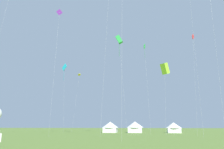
{
  "coord_description": "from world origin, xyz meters",
  "views": [
    {
      "loc": [
        6.03,
        -5.41,
        1.97
      ],
      "look_at": [
        0.0,
        32.0,
        11.33
      ],
      "focal_mm": 33.42,
      "sensor_mm": 36.0,
      "label": 1
    }
  ],
  "objects_px": {
    "kite_cyan_diamond": "(64,68)",
    "festival_tent_center": "(110,127)",
    "festival_tent_left": "(174,127)",
    "kite_lime_box": "(165,69)",
    "kite_purple_diamond": "(59,19)",
    "kite_yellow_parafoil": "(79,75)",
    "kite_green_box": "(119,40)",
    "kite_green_diamond": "(145,50)",
    "festival_tent_right": "(135,126)",
    "kite_red_diamond": "(193,42)"
  },
  "relations": [
    {
      "from": "kite_lime_box",
      "to": "festival_tent_right",
      "type": "relative_size",
      "value": 3.6
    },
    {
      "from": "festival_tent_left",
      "to": "kite_yellow_parafoil",
      "type": "bearing_deg",
      "value": 177.99
    },
    {
      "from": "kite_green_diamond",
      "to": "kite_green_box",
      "type": "bearing_deg",
      "value": 135.8
    },
    {
      "from": "festival_tent_right",
      "to": "kite_red_diamond",
      "type": "bearing_deg",
      "value": -46.46
    },
    {
      "from": "kite_purple_diamond",
      "to": "festival_tent_center",
      "type": "xyz_separation_m",
      "value": [
        7.16,
        24.95,
        -22.71
      ]
    },
    {
      "from": "festival_tent_center",
      "to": "festival_tent_left",
      "type": "relative_size",
      "value": 1.08
    },
    {
      "from": "kite_yellow_parafoil",
      "to": "kite_green_diamond",
      "type": "relative_size",
      "value": 0.8
    },
    {
      "from": "kite_cyan_diamond",
      "to": "kite_green_box",
      "type": "height_order",
      "value": "kite_green_box"
    },
    {
      "from": "kite_purple_diamond",
      "to": "festival_tent_center",
      "type": "height_order",
      "value": "kite_purple_diamond"
    },
    {
      "from": "kite_lime_box",
      "to": "festival_tent_center",
      "type": "xyz_separation_m",
      "value": [
        -16.06,
        10.11,
        -14.6
      ]
    },
    {
      "from": "kite_purple_diamond",
      "to": "festival_tent_right",
      "type": "height_order",
      "value": "kite_purple_diamond"
    },
    {
      "from": "kite_lime_box",
      "to": "kite_purple_diamond",
      "type": "xyz_separation_m",
      "value": [
        -23.21,
        -14.84,
        8.11
      ]
    },
    {
      "from": "kite_yellow_parafoil",
      "to": "kite_purple_diamond",
      "type": "relative_size",
      "value": 0.7
    },
    {
      "from": "kite_green_box",
      "to": "festival_tent_left",
      "type": "height_order",
      "value": "kite_green_box"
    },
    {
      "from": "kite_green_box",
      "to": "festival_tent_center",
      "type": "xyz_separation_m",
      "value": [
        -3.26,
        2.6,
        -26.76
      ]
    },
    {
      "from": "kite_cyan_diamond",
      "to": "festival_tent_center",
      "type": "bearing_deg",
      "value": 23.45
    },
    {
      "from": "kite_cyan_diamond",
      "to": "festival_tent_left",
      "type": "xyz_separation_m",
      "value": [
        31.68,
        5.73,
        -17.37
      ]
    },
    {
      "from": "festival_tent_center",
      "to": "kite_purple_diamond",
      "type": "bearing_deg",
      "value": -106.0
    },
    {
      "from": "festival_tent_center",
      "to": "kite_green_diamond",
      "type": "bearing_deg",
      "value": -42.64
    },
    {
      "from": "kite_cyan_diamond",
      "to": "festival_tent_left",
      "type": "relative_size",
      "value": 4.56
    },
    {
      "from": "festival_tent_right",
      "to": "kite_cyan_diamond",
      "type": "bearing_deg",
      "value": -164.48
    },
    {
      "from": "kite_red_diamond",
      "to": "festival_tent_right",
      "type": "xyz_separation_m",
      "value": [
        -14.91,
        15.69,
        -19.31
      ]
    },
    {
      "from": "kite_yellow_parafoil",
      "to": "kite_cyan_diamond",
      "type": "xyz_separation_m",
      "value": [
        -2.55,
        -6.76,
        0.52
      ]
    },
    {
      "from": "kite_yellow_parafoil",
      "to": "festival_tent_left",
      "type": "distance_m",
      "value": 33.67
    },
    {
      "from": "kite_lime_box",
      "to": "kite_yellow_parafoil",
      "type": "distance_m",
      "value": 29.02
    },
    {
      "from": "kite_purple_diamond",
      "to": "kite_green_box",
      "type": "relative_size",
      "value": 0.9
    },
    {
      "from": "kite_purple_diamond",
      "to": "kite_green_box",
      "type": "distance_m",
      "value": 24.99
    },
    {
      "from": "kite_yellow_parafoil",
      "to": "kite_green_box",
      "type": "distance_m",
      "value": 17.55
    },
    {
      "from": "kite_red_diamond",
      "to": "kite_green_box",
      "type": "distance_m",
      "value": 24.3
    },
    {
      "from": "kite_purple_diamond",
      "to": "kite_green_diamond",
      "type": "xyz_separation_m",
      "value": [
        18.25,
        14.74,
        -2.62
      ]
    },
    {
      "from": "kite_green_diamond",
      "to": "festival_tent_right",
      "type": "xyz_separation_m",
      "value": [
        -3.67,
        10.21,
        -20.06
      ]
    },
    {
      "from": "kite_cyan_diamond",
      "to": "kite_green_diamond",
      "type": "distance_m",
      "value": 24.88
    },
    {
      "from": "kite_yellow_parafoil",
      "to": "festival_tent_left",
      "type": "xyz_separation_m",
      "value": [
        29.13,
        -1.02,
        -16.85
      ]
    },
    {
      "from": "kite_green_diamond",
      "to": "festival_tent_center",
      "type": "distance_m",
      "value": 25.12
    },
    {
      "from": "kite_green_diamond",
      "to": "festival_tent_right",
      "type": "relative_size",
      "value": 4.75
    },
    {
      "from": "kite_yellow_parafoil",
      "to": "festival_tent_left",
      "type": "height_order",
      "value": "kite_yellow_parafoil"
    },
    {
      "from": "kite_yellow_parafoil",
      "to": "kite_purple_diamond",
      "type": "height_order",
      "value": "kite_purple_diamond"
    },
    {
      "from": "festival_tent_left",
      "to": "kite_purple_diamond",
      "type": "bearing_deg",
      "value": -135.76
    },
    {
      "from": "kite_yellow_parafoil",
      "to": "kite_cyan_diamond",
      "type": "height_order",
      "value": "kite_cyan_diamond"
    },
    {
      "from": "kite_cyan_diamond",
      "to": "kite_green_box",
      "type": "relative_size",
      "value": 0.69
    },
    {
      "from": "kite_yellow_parafoil",
      "to": "kite_green_box",
      "type": "height_order",
      "value": "kite_green_box"
    },
    {
      "from": "kite_green_box",
      "to": "festival_tent_right",
      "type": "height_order",
      "value": "kite_green_box"
    },
    {
      "from": "kite_green_diamond",
      "to": "kite_purple_diamond",
      "type": "bearing_deg",
      "value": -141.07
    },
    {
      "from": "kite_red_diamond",
      "to": "kite_yellow_parafoil",
      "type": "bearing_deg",
      "value": 153.14
    },
    {
      "from": "kite_lime_box",
      "to": "kite_green_diamond",
      "type": "distance_m",
      "value": 7.4
    },
    {
      "from": "kite_lime_box",
      "to": "kite_purple_diamond",
      "type": "relative_size",
      "value": 0.67
    },
    {
      "from": "kite_red_diamond",
      "to": "kite_cyan_diamond",
      "type": "relative_size",
      "value": 1.12
    },
    {
      "from": "festival_tent_center",
      "to": "festival_tent_right",
      "type": "relative_size",
      "value": 0.98
    },
    {
      "from": "kite_cyan_diamond",
      "to": "festival_tent_left",
      "type": "bearing_deg",
      "value": 10.26
    },
    {
      "from": "kite_red_diamond",
      "to": "kite_cyan_diamond",
      "type": "xyz_separation_m",
      "value": [
        -35.55,
        9.96,
        -2.11
      ]
    }
  ]
}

